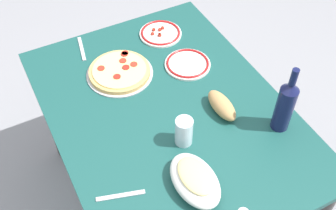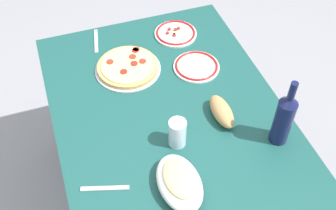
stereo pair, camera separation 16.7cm
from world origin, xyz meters
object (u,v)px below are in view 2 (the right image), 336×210
pepperoni_pizza (128,67)px  side_plate_near (196,66)px  bread_loaf (222,111)px  dining_table (168,129)px  water_glass (177,133)px  baked_pasta_dish (179,182)px  side_plate_far (176,33)px  wine_bottle (284,118)px

pepperoni_pizza → side_plate_near: size_ratio=1.42×
side_plate_near → bread_loaf: bread_loaf is taller
pepperoni_pizza → dining_table: bearing=17.8°
water_glass → side_plate_near: water_glass is taller
pepperoni_pizza → bread_loaf: (0.39, 0.28, 0.02)m
baked_pasta_dish → water_glass: size_ratio=2.01×
bread_loaf → side_plate_far: bearing=179.8°
side_plate_far → bread_loaf: size_ratio=1.18×
side_plate_far → bread_loaf: bearing=-0.2°
dining_table → wine_bottle: 0.51m
water_glass → bread_loaf: bearing=107.1°
wine_bottle → water_glass: (-0.11, -0.37, -0.06)m
wine_bottle → bread_loaf: (-0.17, -0.16, -0.09)m
pepperoni_pizza → side_plate_far: bearing=119.9°
dining_table → side_plate_near: bearing=134.3°
pepperoni_pizza → water_glass: size_ratio=2.45×
dining_table → pepperoni_pizza: bearing=-162.2°
baked_pasta_dish → bread_loaf: 0.37m
bread_loaf → wine_bottle: bearing=43.1°
dining_table → pepperoni_pizza: 0.33m
dining_table → side_plate_near: (-0.20, 0.20, 0.13)m
dining_table → water_glass: (0.17, -0.02, 0.18)m
side_plate_near → side_plate_far: side_plate_far is taller
pepperoni_pizza → wine_bottle: (0.56, 0.44, 0.11)m
pepperoni_pizza → wine_bottle: wine_bottle is taller
wine_bottle → side_plate_near: bearing=-162.5°
water_glass → side_plate_near: bearing=148.7°
pepperoni_pizza → wine_bottle: size_ratio=0.97×
dining_table → side_plate_far: 0.50m
dining_table → wine_bottle: (0.27, 0.35, 0.24)m
dining_table → bread_loaf: 0.27m
baked_pasta_dish → wine_bottle: 0.45m
water_glass → bread_loaf: (-0.06, 0.21, -0.03)m
side_plate_far → baked_pasta_dish: bearing=-18.7°
water_glass → bread_loaf: 0.22m
baked_pasta_dish → pepperoni_pizza: bearing=-179.0°
wine_bottle → bread_loaf: bearing=-136.9°
pepperoni_pizza → bread_loaf: 0.48m
baked_pasta_dish → side_plate_far: size_ratio=1.18×
dining_table → wine_bottle: size_ratio=4.12×
bread_loaf → dining_table: bearing=-118.7°
dining_table → bread_loaf: bearing=61.3°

